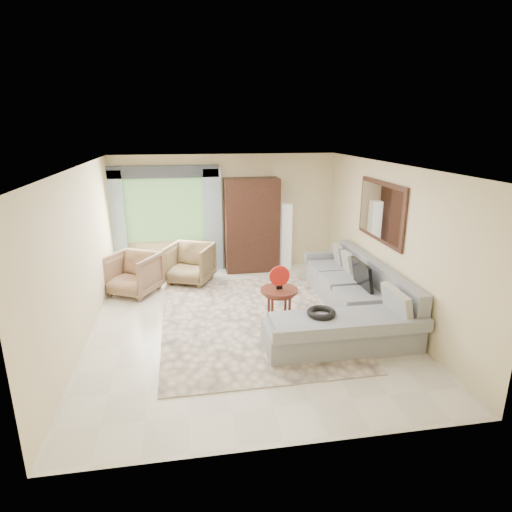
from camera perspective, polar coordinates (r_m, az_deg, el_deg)
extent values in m
plane|color=silver|center=(7.34, -1.49, -8.75)|extent=(6.00, 6.00, 0.00)
cube|color=beige|center=(7.40, -0.56, -8.45)|extent=(3.05, 4.04, 0.02)
cube|color=gray|center=(8.19, 12.03, -4.80)|extent=(0.90, 2.40, 0.40)
cube|color=gray|center=(6.60, 11.34, -10.29)|extent=(2.30, 0.80, 0.40)
cube|color=gray|center=(7.83, 15.67, -2.59)|extent=(0.20, 3.20, 0.50)
cube|color=gray|center=(9.22, 9.29, -0.14)|extent=(0.90, 0.16, 0.22)
cube|color=gray|center=(6.10, 12.99, -9.73)|extent=(2.30, 0.10, 0.18)
cube|color=black|center=(7.60, 13.97, -2.49)|extent=(0.14, 0.74, 0.48)
torus|color=black|center=(6.43, 8.69, -7.47)|extent=(0.43, 0.43, 0.09)
cylinder|color=#501F15|center=(7.05, 3.12, -4.58)|extent=(0.62, 0.62, 0.04)
cylinder|color=#501F15|center=(7.17, 3.08, -6.97)|extent=(0.41, 0.41, 0.56)
cylinder|color=red|center=(6.96, 3.15, -2.66)|extent=(0.34, 0.03, 0.34)
imported|color=#835C47|center=(8.72, -16.07, -2.30)|extent=(1.19, 1.20, 0.81)
imported|color=olive|center=(9.11, -8.82, -0.99)|extent=(1.16, 1.18, 0.82)
imported|color=#999999|center=(9.88, -15.64, -0.76)|extent=(0.55, 0.49, 0.57)
cube|color=black|center=(9.63, -0.58, 4.14)|extent=(1.20, 0.55, 2.10)
cube|color=silver|center=(9.91, 3.96, 2.68)|extent=(0.24, 0.24, 1.50)
cube|color=#669E59|center=(9.70, -12.04, 5.97)|extent=(1.80, 0.04, 1.40)
cube|color=#9EB7CC|center=(9.76, -18.14, 4.07)|extent=(0.40, 0.08, 2.30)
cube|color=#9EB7CC|center=(9.67, -5.72, 4.72)|extent=(0.40, 0.08, 2.30)
cube|color=#1E232D|center=(9.51, -12.37, 10.93)|extent=(2.40, 0.12, 0.26)
cube|color=black|center=(7.82, 16.34, 5.70)|extent=(0.04, 1.70, 1.05)
cube|color=white|center=(7.81, 16.18, 5.70)|extent=(0.02, 1.54, 0.90)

